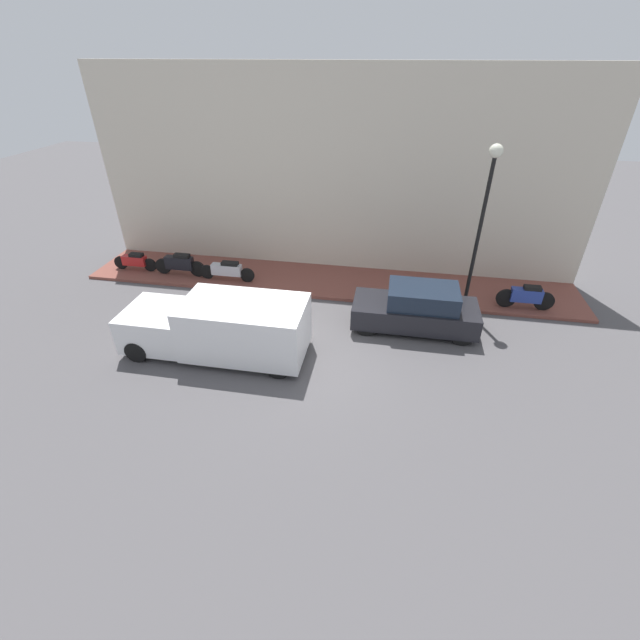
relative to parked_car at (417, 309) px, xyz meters
The scene contains 10 objects.
ground_plane 4.04m from the parked_car, 124.56° to the left, with size 60.00×60.00×0.00m, color #514F51.
sidewalk 4.23m from the parked_car, 51.48° to the left, with size 2.68×18.38×0.11m.
building_facade 6.02m from the parked_car, 38.64° to the left, with size 0.30×18.38×7.29m.
parked_car is the anchor object (origin of this frame).
delivery_van 6.08m from the parked_car, 112.38° to the left, with size 1.92×5.29×1.71m.
scooter_silver 7.26m from the parked_car, 74.54° to the left, with size 0.30×2.14×0.76m.
motorcycle_black 9.17m from the parked_car, 77.17° to the left, with size 0.30×2.04×0.87m.
motorcycle_red 11.11m from the parked_car, 78.92° to the left, with size 0.30×1.78×0.71m.
motorcycle_blue 4.03m from the parked_car, 64.85° to the right, with size 0.30×1.86×0.85m.
streetlamp 3.82m from the parked_car, 47.60° to the right, with size 0.39×0.39×5.24m.
Camera 1 is at (-9.58, -2.33, 7.56)m, focal length 24.00 mm.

